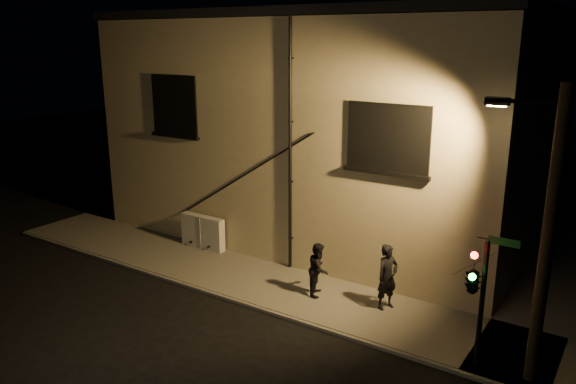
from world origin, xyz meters
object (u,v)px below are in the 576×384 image
Objects in this scene: traffic_signal at (474,279)px; streetlamp_pole at (544,232)px; utility_cabinet at (203,232)px; pedestrian_a at (387,277)px; pedestrian_b at (319,269)px.

traffic_signal is 0.48× the size of streetlamp_pole.
pedestrian_a is at bearing -5.38° from utility_cabinet.
pedestrian_a is at bearing 161.77° from streetlamp_pole.
pedestrian_a is 5.12m from streetlamp_pole.
streetlamp_pole reaches higher than pedestrian_b.
pedestrian_a reaches higher than pedestrian_b.
traffic_signal reaches higher than pedestrian_b.
traffic_signal is (10.69, -2.43, 1.63)m from utility_cabinet.
pedestrian_b is 6.98m from streetlamp_pole.
streetlamp_pole is (1.31, 0.32, 1.34)m from traffic_signal.
pedestrian_b is 5.39m from traffic_signal.
pedestrian_b is (5.68, -1.04, 0.21)m from utility_cabinet.
streetlamp_pole reaches higher than pedestrian_a.
utility_cabinet is 1.14× the size of pedestrian_b.
traffic_signal reaches higher than utility_cabinet.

